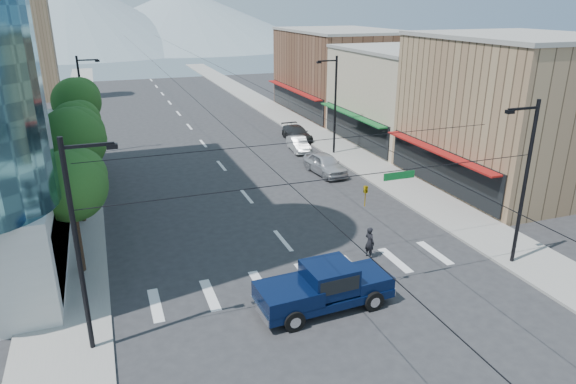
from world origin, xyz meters
name	(u,v)px	position (x,y,z in m)	size (l,w,h in m)	color
ground	(324,290)	(0.00, 0.00, 0.00)	(160.00, 160.00, 0.00)	#28282B
sidewalk_left	(78,131)	(-12.00, 40.00, 0.07)	(4.00, 120.00, 0.15)	gray
sidewalk_right	(282,115)	(12.00, 40.00, 0.07)	(4.00, 120.00, 0.15)	gray
shop_near	(513,114)	(20.00, 10.00, 5.50)	(12.00, 14.00, 11.00)	#8C6B4C
shop_mid	(410,97)	(20.00, 24.00, 4.50)	(12.00, 14.00, 9.00)	tan
shop_far	(341,73)	(20.00, 40.00, 5.00)	(12.00, 18.00, 10.00)	brown
clock_tower	(35,24)	(-16.50, 62.00, 10.64)	(4.80, 4.80, 20.40)	#8C6B4C
mountain_left	(68,11)	(-15.00, 150.00, 11.00)	(80.00, 80.00, 22.00)	gray
mountain_right	(183,17)	(20.00, 160.00, 9.00)	(90.00, 90.00, 18.00)	gray
tree_near	(73,183)	(-11.07, 6.10, 4.99)	(3.65, 3.64, 6.71)	black
tree_midnear	(74,138)	(-11.07, 13.10, 5.59)	(4.09, 4.09, 7.52)	black
tree_midfar	(78,124)	(-11.07, 20.10, 4.99)	(3.65, 3.64, 6.71)	black
tree_far	(78,100)	(-11.07, 27.10, 5.59)	(4.09, 4.09, 7.52)	black
signal_rig	(339,210)	(0.19, -1.00, 4.64)	(21.80, 0.20, 9.00)	black
lamp_pole_nw	(84,101)	(-10.67, 30.00, 4.94)	(2.00, 0.25, 9.00)	black
lamp_pole_ne	(334,102)	(10.67, 22.00, 4.94)	(2.00, 0.25, 9.00)	black
pickup_truck	(324,286)	(-0.64, -1.40, 1.14)	(6.56, 2.79, 2.18)	#071335
pedestrian	(370,242)	(3.83, 2.38, 0.90)	(0.66, 0.43, 1.81)	black
parked_car_near	(325,164)	(7.60, 16.86, 0.85)	(2.01, 4.99, 1.70)	#B4B4B9
parked_car_mid	(298,144)	(8.04, 24.11, 0.68)	(1.44, 4.12, 1.36)	silver
parked_car_far	(297,133)	(9.40, 28.02, 0.73)	(2.03, 5.00, 1.45)	#28292B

